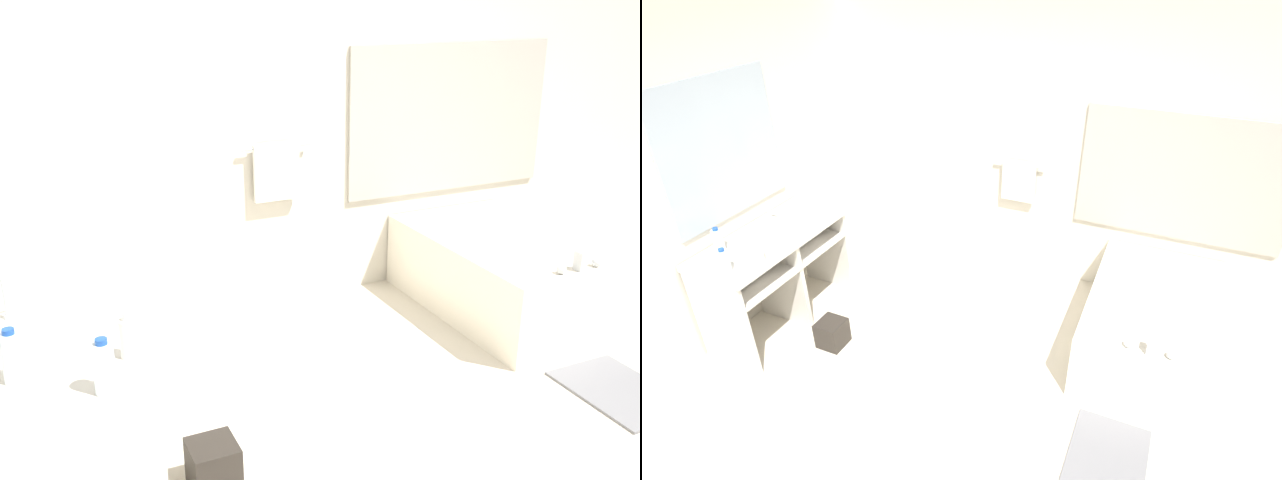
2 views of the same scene
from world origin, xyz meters
TOP-DOWN VIEW (x-y plane):
  - ground_plane at (0.00, 0.00)m, footprint 16.00×16.00m
  - wall_back_with_blinds at (0.04, 2.23)m, footprint 7.40×0.13m
  - vanity_counter at (-1.89, 0.54)m, footprint 0.59×1.30m
  - sink_faucet at (-2.05, 0.72)m, footprint 0.09×0.04m
  - bathtub at (1.12, 1.42)m, footprint 1.00×1.54m
  - water_bottle_1 at (-2.06, 0.17)m, footprint 0.07×0.07m
  - water_bottle_2 at (-1.78, -0.03)m, footprint 0.07×0.07m
  - soap_dispenser at (-1.67, 0.18)m, footprint 0.06×0.06m
  - waste_bin at (-1.31, 0.41)m, footprint 0.22×0.22m
  - bath_mat at (1.01, 0.23)m, footprint 0.50×0.67m

SIDE VIEW (x-z plane):
  - ground_plane at x=0.00m, z-range 0.00..0.00m
  - bath_mat at x=1.01m, z-range 0.00..0.02m
  - waste_bin at x=-1.31m, z-range 0.00..0.23m
  - bathtub at x=1.12m, z-range -0.03..0.62m
  - vanity_counter at x=-1.89m, z-range 0.20..1.07m
  - soap_dispenser at x=-1.67m, z-range 0.86..1.04m
  - sink_faucet at x=-2.05m, z-range 0.87..1.05m
  - water_bottle_2 at x=-1.78m, z-range 0.87..1.07m
  - water_bottle_1 at x=-2.06m, z-range 0.87..1.07m
  - wall_back_with_blinds at x=0.04m, z-range -0.01..2.69m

